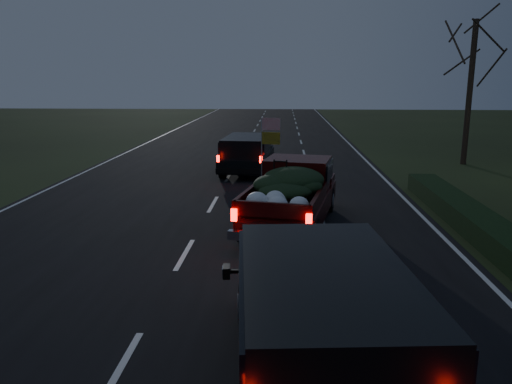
# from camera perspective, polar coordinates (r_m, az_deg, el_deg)

# --- Properties ---
(ground) EXTENTS (120.00, 120.00, 0.00)m
(ground) POSITION_cam_1_polar(r_m,az_deg,el_deg) (12.44, -8.15, -7.14)
(ground) COLOR black
(ground) RESTS_ON ground
(road_asphalt) EXTENTS (14.00, 120.00, 0.02)m
(road_asphalt) POSITION_cam_1_polar(r_m,az_deg,el_deg) (12.44, -8.15, -7.09)
(road_asphalt) COLOR black
(road_asphalt) RESTS_ON ground
(hedge_row) EXTENTS (1.00, 10.00, 0.60)m
(hedge_row) POSITION_cam_1_polar(r_m,az_deg,el_deg) (15.94, 22.93, -2.46)
(hedge_row) COLOR black
(hedge_row) RESTS_ON ground
(bare_tree_far) EXTENTS (3.60, 3.60, 7.00)m
(bare_tree_far) POSITION_cam_1_polar(r_m,az_deg,el_deg) (27.07, 23.54, 13.93)
(bare_tree_far) COLOR black
(bare_tree_far) RESTS_ON ground
(pickup_truck) EXTENTS (3.02, 5.61, 2.79)m
(pickup_truck) POSITION_cam_1_polar(r_m,az_deg,el_deg) (14.59, 4.14, 0.22)
(pickup_truck) COLOR #370707
(pickup_truck) RESTS_ON ground
(lead_suv) EXTENTS (2.33, 4.90, 1.37)m
(lead_suv) POSITION_cam_1_polar(r_m,az_deg,el_deg) (22.73, -1.01, 4.77)
(lead_suv) COLOR black
(lead_suv) RESTS_ON ground
(rear_suv) EXTENTS (2.78, 5.49, 1.53)m
(rear_suv) POSITION_cam_1_polar(r_m,az_deg,el_deg) (6.86, 7.58, -13.83)
(rear_suv) COLOR black
(rear_suv) RESTS_ON ground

